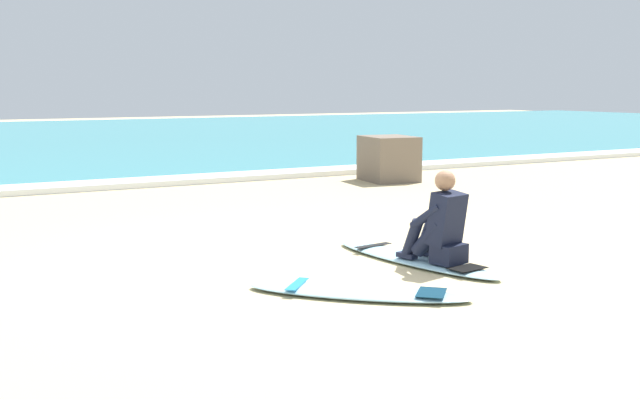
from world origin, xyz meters
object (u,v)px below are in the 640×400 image
object	(u,v)px
surfboard_spare_near	(359,292)
surfer_seated	(440,227)
surfboard_main	(414,259)
shoreline_rock	(389,159)

from	to	relation	value
surfboard_spare_near	surfer_seated	bearing A→B (deg)	20.90
surfer_seated	surfboard_spare_near	world-z (taller)	surfer_seated
surfer_seated	surfboard_spare_near	size ratio (longest dim) A/B	0.52
surfboard_main	surfer_seated	size ratio (longest dim) A/B	2.53
surfboard_spare_near	shoreline_rock	distance (m)	8.70
surfboard_main	surfboard_spare_near	size ratio (longest dim) A/B	1.31
surfboard_spare_near	surfboard_main	bearing A→B (deg)	34.93
surfboard_main	shoreline_rock	bearing A→B (deg)	57.78
shoreline_rock	surfboard_main	bearing A→B (deg)	-122.22
surfboard_main	shoreline_rock	xyz separation A→B (m)	(3.88, 6.15, 0.41)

